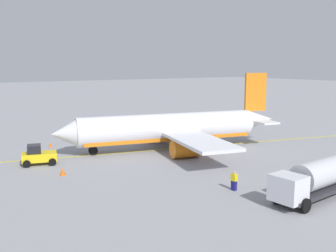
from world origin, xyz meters
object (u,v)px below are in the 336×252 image
object	(u,v)px
fuel_tanker	(321,176)
refueling_worker	(234,181)
airplane	(172,129)
safety_cone_nose	(63,172)
pushback_tug	(38,155)
safety_cone_wingtip	(50,145)

from	to	relation	value
fuel_tanker	refueling_worker	xyz separation A→B (m)	(4.71, -5.15, -0.91)
airplane	refueling_worker	size ratio (longest dim) A/B	17.52
fuel_tanker	refueling_worker	distance (m)	7.04
refueling_worker	safety_cone_nose	world-z (taller)	refueling_worker
fuel_tanker	pushback_tug	world-z (taller)	fuel_tanker
safety_cone_wingtip	airplane	bearing A→B (deg)	142.81
safety_cone_nose	safety_cone_wingtip	bearing A→B (deg)	-102.23
pushback_tug	safety_cone_nose	size ratio (longest dim) A/B	5.75
airplane	fuel_tanker	bearing A→B (deg)	89.70
pushback_tug	safety_cone_nose	xyz separation A→B (m)	(-0.83, 5.47, -0.66)
airplane	refueling_worker	world-z (taller)	airplane
fuel_tanker	safety_cone_nose	bearing A→B (deg)	-49.01
safety_cone_wingtip	safety_cone_nose	bearing A→B (deg)	77.77
airplane	safety_cone_wingtip	size ratio (longest dim) A/B	51.19
airplane	safety_cone_wingtip	xyz separation A→B (m)	(12.70, -9.64, -2.33)
fuel_tanker	refueling_worker	bearing A→B (deg)	-47.54
airplane	pushback_tug	size ratio (longest dim) A/B	7.50
safety_cone_nose	pushback_tug	bearing A→B (deg)	-81.37
pushback_tug	safety_cone_wingtip	bearing A→B (deg)	-114.75
fuel_tanker	safety_cone_nose	distance (m)	23.76
fuel_tanker	safety_cone_wingtip	size ratio (longest dim) A/B	19.33
safety_cone_wingtip	refueling_worker	bearing A→B (deg)	106.57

